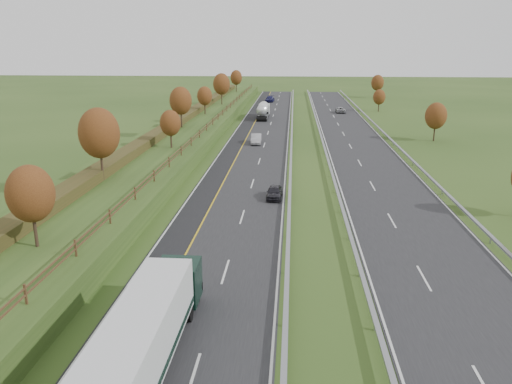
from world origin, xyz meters
TOP-DOWN VIEW (x-y plane):
  - ground at (8.00, 55.00)m, footprint 400.00×400.00m
  - near_carriageway at (0.00, 60.00)m, footprint 10.50×200.00m
  - far_carriageway at (16.50, 60.00)m, footprint 10.50×200.00m
  - hard_shoulder at (-3.75, 60.00)m, footprint 3.00×200.00m
  - lane_markings at (6.40, 59.88)m, footprint 26.75×200.00m
  - embankment_left at (-13.00, 60.00)m, footprint 12.00×200.00m
  - hedge_left at (-15.00, 60.00)m, footprint 2.20×180.00m
  - fence_left at (-8.50, 59.59)m, footprint 0.12×189.06m
  - median_barrier_near at (5.70, 60.00)m, footprint 0.32×200.00m
  - median_barrier_far at (10.80, 60.00)m, footprint 0.32×200.00m
  - outer_barrier_far at (22.30, 60.00)m, footprint 0.32×200.00m
  - trees_left at (-12.64, 56.63)m, footprint 6.64×164.30m
  - trees_far at (29.80, 89.21)m, footprint 8.45×118.60m
  - box_lorry at (-0.91, -1.38)m, footprint 2.58×16.28m
  - road_tanker at (-0.88, 90.70)m, footprint 2.40×11.22m
  - car_dark_near at (4.07, 29.32)m, footprint 1.72×3.96m
  - car_silver_mid at (-0.16, 60.32)m, footprint 1.83×4.84m
  - car_small_far at (-0.99, 125.45)m, footprint 2.70×5.76m
  - car_oncoming at (17.38, 102.01)m, footprint 2.27×4.85m

SIDE VIEW (x-z plane):
  - ground at x=8.00m, z-range 0.00..0.00m
  - near_carriageway at x=0.00m, z-range 0.00..0.04m
  - far_carriageway at x=16.50m, z-range 0.00..0.04m
  - hard_shoulder at x=-3.75m, z-range 0.00..0.04m
  - lane_markings at x=6.40m, z-range 0.04..0.05m
  - median_barrier_near at x=5.70m, z-range 0.26..0.97m
  - median_barrier_far at x=10.80m, z-range 0.26..0.97m
  - outer_barrier_far at x=22.30m, z-range 0.26..0.97m
  - car_dark_near at x=4.07m, z-range 0.04..1.37m
  - car_oncoming at x=17.38m, z-range 0.04..1.38m
  - car_silver_mid at x=-0.16m, z-range 0.04..1.62m
  - car_small_far at x=-0.99m, z-range 0.04..1.67m
  - embankment_left at x=-13.00m, z-range 0.00..2.00m
  - road_tanker at x=-0.88m, z-range 0.13..3.59m
  - box_lorry at x=-0.91m, z-range 0.30..4.36m
  - hedge_left at x=-15.00m, z-range 2.00..3.10m
  - fence_left at x=-8.50m, z-range 2.13..3.33m
  - trees_far at x=29.80m, z-range 0.69..7.81m
  - trees_left at x=-12.64m, z-range 2.53..10.20m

